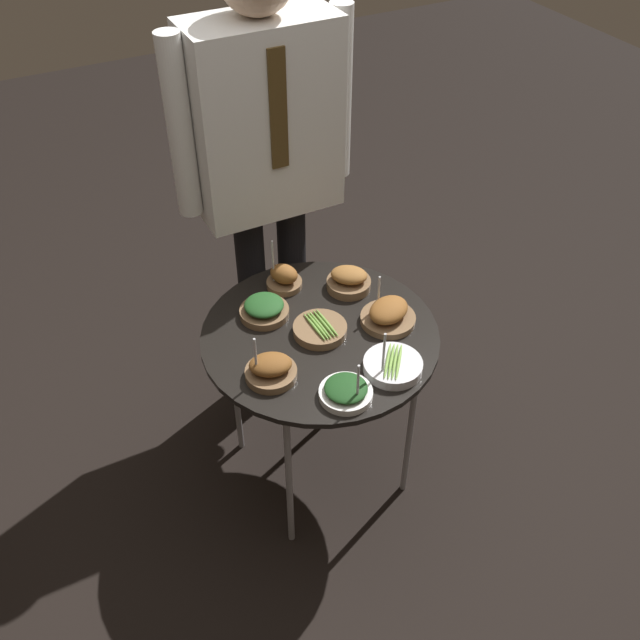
% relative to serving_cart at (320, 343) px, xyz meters
% --- Properties ---
extents(ground_plane, '(8.00, 8.00, 0.00)m').
position_rel_serving_cart_xyz_m(ground_plane, '(0.00, 0.00, -0.59)').
color(ground_plane, black).
extents(serving_cart, '(0.70, 0.70, 0.63)m').
position_rel_serving_cart_xyz_m(serving_cart, '(0.00, 0.00, 0.00)').
color(serving_cart, black).
rests_on(serving_cart, ground_plane).
extents(bowl_roast_mid_right, '(0.17, 0.17, 0.14)m').
position_rel_serving_cart_xyz_m(bowl_roast_mid_right, '(0.20, -0.05, 0.07)').
color(bowl_roast_mid_right, brown).
rests_on(bowl_roast_mid_right, serving_cart).
extents(bowl_spinach_back_right, '(0.15, 0.15, 0.06)m').
position_rel_serving_cart_xyz_m(bowl_spinach_back_right, '(-0.11, 0.15, 0.07)').
color(bowl_spinach_back_right, brown).
rests_on(bowl_spinach_back_right, serving_cart).
extents(bowl_roast_mid_left, '(0.14, 0.14, 0.07)m').
position_rel_serving_cart_xyz_m(bowl_roast_mid_left, '(0.18, 0.15, 0.07)').
color(bowl_roast_mid_left, brown).
rests_on(bowl_roast_mid_left, serving_cart).
extents(bowl_asparagus_front_right, '(0.16, 0.16, 0.04)m').
position_rel_serving_cart_xyz_m(bowl_asparagus_front_right, '(0.00, 0.00, 0.06)').
color(bowl_asparagus_front_right, brown).
rests_on(bowl_asparagus_front_right, serving_cart).
extents(bowl_roast_center, '(0.14, 0.14, 0.15)m').
position_rel_serving_cart_xyz_m(bowl_roast_center, '(-0.20, -0.10, 0.07)').
color(bowl_roast_center, brown).
rests_on(bowl_roast_center, serving_cart).
extents(bowl_asparagus_far_rim, '(0.17, 0.17, 0.16)m').
position_rel_serving_cart_xyz_m(bowl_asparagus_far_rim, '(0.11, -0.23, 0.06)').
color(bowl_asparagus_far_rim, silver).
rests_on(bowl_asparagus_far_rim, serving_cart).
extents(bowl_roast_near_rim, '(0.11, 0.11, 0.17)m').
position_rel_serving_cart_xyz_m(bowl_roast_near_rim, '(-0.00, 0.25, 0.07)').
color(bowl_roast_near_rim, brown).
rests_on(bowl_roast_near_rim, serving_cart).
extents(bowl_spinach_front_left, '(0.15, 0.15, 0.14)m').
position_rel_serving_cart_xyz_m(bowl_spinach_front_left, '(-0.05, -0.26, 0.06)').
color(bowl_spinach_front_left, white).
rests_on(bowl_spinach_front_left, serving_cart).
extents(waiter_figure, '(0.59, 0.22, 1.60)m').
position_rel_serving_cart_xyz_m(waiter_figure, '(0.06, 0.48, 0.42)').
color(waiter_figure, black).
rests_on(waiter_figure, ground_plane).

